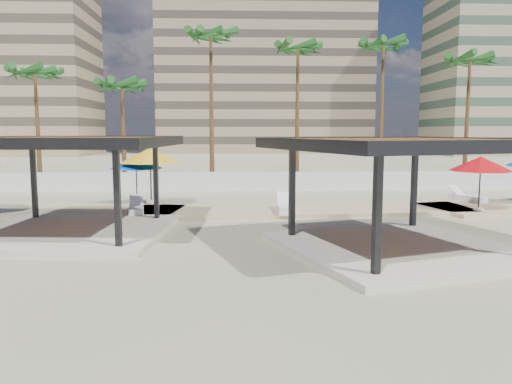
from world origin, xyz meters
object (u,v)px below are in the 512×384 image
pavilion_central (400,184)px  pavilion_west (69,177)px  lounger_a (136,209)px  umbrella_c (481,164)px  lounger_c (467,198)px  lounger_b (285,208)px

pavilion_central → pavilion_west: bearing=147.3°
pavilion_west → lounger_a: (1.64, 3.93, -1.82)m
umbrella_c → lounger_c: 3.66m
lounger_b → lounger_c: 10.44m
pavilion_west → lounger_c: 19.77m
lounger_b → umbrella_c: bearing=-87.2°
pavilion_central → umbrella_c: 9.39m
lounger_c → pavilion_west: bearing=82.5°
lounger_a → lounger_b: lounger_b is taller
pavilion_central → lounger_b: (-2.95, 6.89, -1.79)m
pavilion_central → lounger_b: size_ratio=4.15×
lounger_b → pavilion_central: bearing=-155.2°
pavilion_central → lounger_c: size_ratio=4.30×
umbrella_c → lounger_a: 16.00m
lounger_a → lounger_c: lounger_c is taller
umbrella_c → lounger_a: bearing=-179.3°
pavilion_west → lounger_c: pavilion_west is taller
pavilion_west → lounger_c: bearing=25.5°
pavilion_central → lounger_a: pavilion_central is taller
umbrella_c → lounger_b: 9.32m
pavilion_west → lounger_a: 4.63m
pavilion_central → pavilion_west: size_ratio=1.17×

